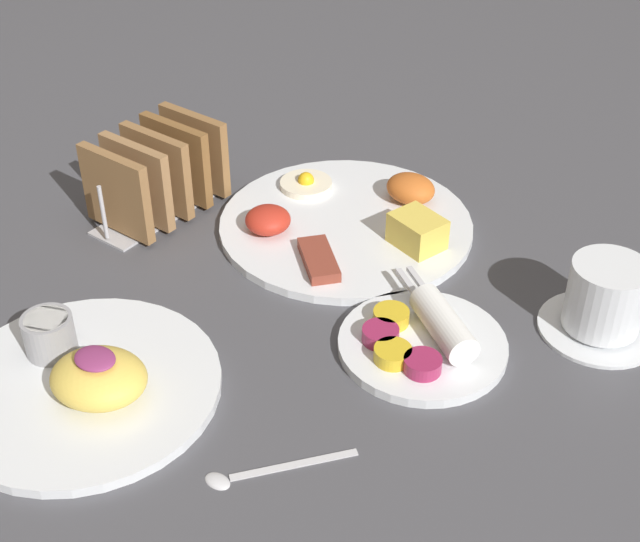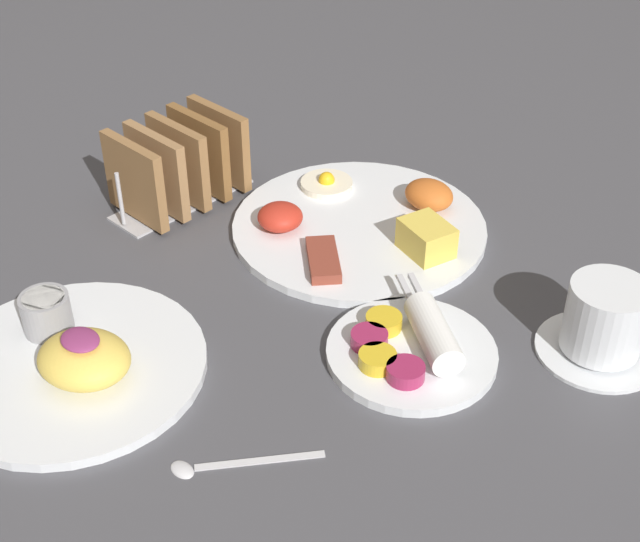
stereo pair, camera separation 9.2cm
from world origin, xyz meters
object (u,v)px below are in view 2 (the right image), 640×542
at_px(plate_breakfast, 363,224).
at_px(plate_condiments, 412,348).
at_px(plate_foreground, 72,358).
at_px(toast_rack, 179,165).
at_px(coffee_cup, 604,323).

relative_size(plate_breakfast, plate_condiments, 1.79).
xyz_separation_m(plate_foreground, toast_rack, (-0.17, 0.27, 0.03)).
distance_m(plate_breakfast, coffee_cup, 0.31).
bearing_deg(plate_foreground, toast_rack, 122.30).
height_order(plate_condiments, coffee_cup, coffee_cup).
height_order(plate_breakfast, coffee_cup, coffee_cup).
distance_m(toast_rack, coffee_cup, 0.52).
bearing_deg(toast_rack, plate_condiments, -4.45).
bearing_deg(plate_condiments, plate_foreground, -132.69).
height_order(plate_foreground, toast_rack, toast_rack).
height_order(plate_breakfast, plate_condiments, plate_breakfast).
xyz_separation_m(plate_breakfast, plate_foreground, (-0.04, -0.37, 0.00)).
distance_m(plate_breakfast, plate_condiments, 0.22).
bearing_deg(plate_breakfast, coffee_cup, -0.21).
relative_size(plate_breakfast, toast_rack, 1.63).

